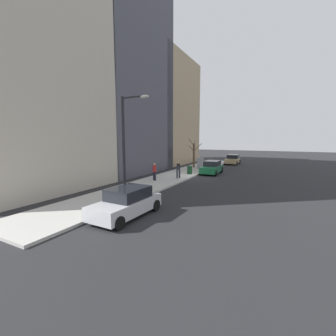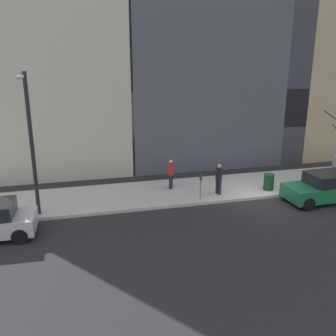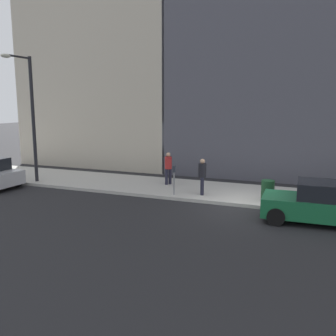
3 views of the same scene
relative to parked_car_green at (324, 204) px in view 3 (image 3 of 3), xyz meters
The scene contains 9 objects.
ground_plane 3.26m from the parked_car_green, 71.60° to the left, with size 120.00×120.00×0.00m, color #232326.
sidewalk 4.30m from the parked_car_green, 45.10° to the left, with size 4.00×36.00×0.15m, color #B2AFA8.
parked_car_green is the anchor object (origin of this frame).
parking_meter 6.51m from the parked_car_green, 77.11° to the left, with size 0.14×0.10×1.35m.
streetlamp 14.73m from the parked_car_green, 84.87° to the left, with size 1.97×0.32×6.50m.
trash_bin 2.93m from the parked_car_green, 49.41° to the left, with size 0.56×0.56×0.90m, color #14381E.
pedestrian_midblock 5.53m from the parked_car_green, 69.22° to the left, with size 0.39×0.36×1.66m.
pedestrian_far_corner 8.17m from the parked_car_green, 65.23° to the left, with size 0.37×0.36×1.66m.
office_tower_right 21.47m from the parked_car_green, 50.18° to the left, with size 11.09×11.09×22.16m, color #BCB29E.
Camera 3 is at (-15.18, -2.60, 4.31)m, focal length 40.00 mm.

